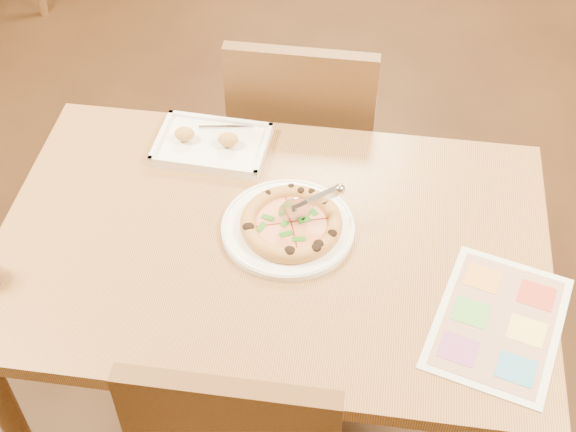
# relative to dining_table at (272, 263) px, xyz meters

# --- Properties ---
(room) EXTENTS (7.00, 7.00, 7.00)m
(room) POSITION_rel_dining_table_xyz_m (0.00, 0.00, 0.72)
(room) COLOR #341F0E
(room) RESTS_ON ground
(dining_table) EXTENTS (1.30, 0.85, 0.72)m
(dining_table) POSITION_rel_dining_table_xyz_m (0.00, 0.00, 0.00)
(dining_table) COLOR #A76E43
(dining_table) RESTS_ON ground
(chair_far) EXTENTS (0.42, 0.42, 0.47)m
(chair_far) POSITION_rel_dining_table_xyz_m (-0.00, 0.60, -0.07)
(chair_far) COLOR brown
(chair_far) RESTS_ON ground
(plate) EXTENTS (0.36, 0.36, 0.02)m
(plate) POSITION_rel_dining_table_xyz_m (0.03, 0.04, 0.09)
(plate) COLOR white
(plate) RESTS_ON dining_table
(pizza) EXTENTS (0.24, 0.24, 0.04)m
(pizza) POSITION_rel_dining_table_xyz_m (0.04, 0.03, 0.11)
(pizza) COLOR #E1994D
(pizza) RESTS_ON plate
(pizza_cutter) EXTENTS (0.14, 0.07, 0.09)m
(pizza_cutter) POSITION_rel_dining_table_xyz_m (0.08, 0.05, 0.17)
(pizza_cutter) COLOR silver
(pizza_cutter) RESTS_ON pizza
(appetizer_tray) EXTENTS (0.30, 0.21, 0.06)m
(appetizer_tray) POSITION_rel_dining_table_xyz_m (-0.21, 0.30, 0.10)
(appetizer_tray) COLOR white
(appetizer_tray) RESTS_ON dining_table
(menu) EXTENTS (0.35, 0.42, 0.00)m
(menu) POSITION_rel_dining_table_xyz_m (0.52, -0.17, 0.09)
(menu) COLOR silver
(menu) RESTS_ON dining_table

